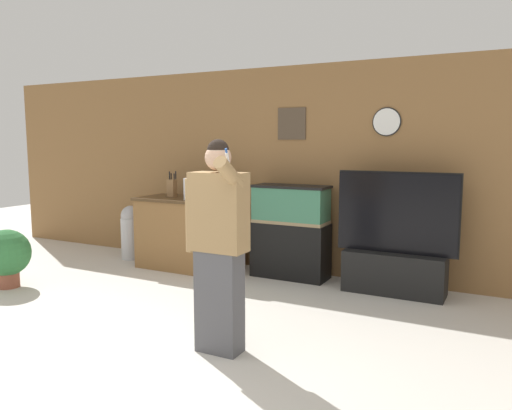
{
  "coord_description": "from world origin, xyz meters",
  "views": [
    {
      "loc": [
        2.47,
        -2.61,
        1.67
      ],
      "look_at": [
        0.24,
        1.66,
        1.05
      ],
      "focal_mm": 35.0,
      "sensor_mm": 36.0,
      "label": 1
    }
  ],
  "objects": [
    {
      "name": "microwave",
      "position": [
        -0.98,
        2.68,
        1.07
      ],
      "size": [
        0.48,
        0.39,
        0.27
      ],
      "color": "silver",
      "rests_on": "counter_island"
    },
    {
      "name": "ground_plane",
      "position": [
        0.0,
        0.0,
        0.0
      ],
      "size": [
        18.0,
        18.0,
        0.0
      ],
      "primitive_type": "plane",
      "color": "beige"
    },
    {
      "name": "person_standing",
      "position": [
        0.44,
        0.63,
        0.88
      ],
      "size": [
        0.53,
        0.4,
        1.68
      ],
      "color": "#515156",
      "rests_on": "ground_plane"
    },
    {
      "name": "tv_on_stand",
      "position": [
        1.35,
        2.83,
        0.39
      ],
      "size": [
        1.31,
        0.4,
        1.34
      ],
      "color": "black",
      "rests_on": "ground_plane"
    },
    {
      "name": "trash_bin",
      "position": [
        -2.34,
        2.77,
        0.39
      ],
      "size": [
        0.3,
        0.3,
        0.76
      ],
      "color": "#B7B7BC",
      "rests_on": "ground_plane"
    },
    {
      "name": "counter_island",
      "position": [
        -1.29,
        2.69,
        0.47
      ],
      "size": [
        1.38,
        0.66,
        0.93
      ],
      "color": "brown",
      "rests_on": "ground_plane"
    },
    {
      "name": "knife_block",
      "position": [
        -1.6,
        2.75,
        1.05
      ],
      "size": [
        0.11,
        0.09,
        0.34
      ],
      "color": "olive",
      "rests_on": "counter_island"
    },
    {
      "name": "aquarium_on_stand",
      "position": [
        0.07,
        2.91,
        0.57
      ],
      "size": [
        0.93,
        0.39,
        1.14
      ],
      "color": "black",
      "rests_on": "ground_plane"
    },
    {
      "name": "wall_back_paneled",
      "position": [
        0.0,
        3.23,
        1.3
      ],
      "size": [
        10.0,
        0.08,
        2.6
      ],
      "color": "olive",
      "rests_on": "ground_plane"
    },
    {
      "name": "potted_plant",
      "position": [
        -2.64,
        1.01,
        0.38
      ],
      "size": [
        0.54,
        0.54,
        0.67
      ],
      "color": "brown",
      "rests_on": "ground_plane"
    }
  ]
}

